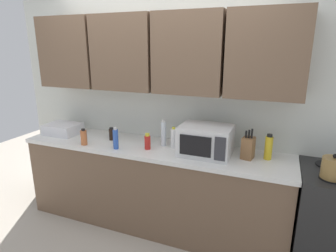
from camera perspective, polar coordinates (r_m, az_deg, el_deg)
The scene contains 13 objects.
wall_back_with_cabinets at distance 2.97m, azimuth -1.64°, elevation 9.79°, with size 3.67×0.38×2.60m.
counter_run at distance 3.10m, azimuth -3.21°, elevation -11.90°, with size 2.80×0.63×0.90m.
kettle at distance 2.53m, azimuth 30.41°, elevation -7.33°, with size 0.17×0.17×0.20m.
microwave at distance 2.68m, azimuth 7.61°, elevation -2.90°, with size 0.48×0.37×0.28m.
dish_rack at distance 3.52m, azimuth -20.46°, elevation -0.55°, with size 0.38×0.30×0.12m, color silver.
knife_block at distance 2.67m, azimuth 15.86°, elevation -4.22°, with size 0.12×0.14×0.29m.
bottle_white_jar at distance 2.84m, azimuth 1.14°, elevation -2.46°, with size 0.06×0.06×0.22m.
bottle_red_sauce at distance 2.82m, azimuth -4.16°, elevation -3.20°, with size 0.06×0.06×0.16m.
bottle_soy_dark at distance 3.15m, azimuth -11.31°, elevation -1.59°, with size 0.06×0.06×0.14m.
bottle_blue_cleaner at distance 2.86m, azimuth -10.53°, elevation -2.55°, with size 0.05×0.05×0.22m.
bottle_yellow_mustard at distance 2.71m, azimuth 19.64°, elevation -4.09°, with size 0.07×0.07×0.24m.
bottle_spice_jar at distance 3.06m, azimuth -16.65°, elevation -2.21°, with size 0.06×0.06×0.17m.
bottle_clear_tall at distance 2.89m, azimuth -0.90°, elevation -1.50°, with size 0.05×0.05×0.27m.
Camera 1 is at (1.18, -2.78, 1.89)m, focal length 30.17 mm.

